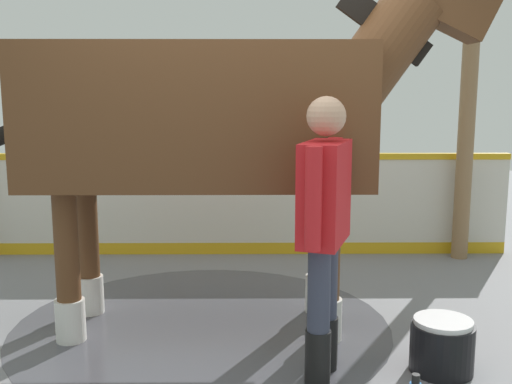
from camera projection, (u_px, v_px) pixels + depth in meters
The scene contains 7 objects.
ground_plane at pixel (226, 347), 4.03m from camera, with size 16.00×16.00×0.02m, color gray.
wet_patch at pixel (202, 325), 4.38m from camera, with size 2.70×2.70×0.00m, color #4C4C54.
barrier_wall at pixel (216, 208), 6.21m from camera, with size 1.91×5.70×1.04m.
roof_post_near at pixel (467, 125), 5.91m from camera, with size 0.16×0.16×2.68m, color olive.
horse at pixel (215, 119), 4.13m from camera, with size 1.60×3.49×2.55m.
handler at pixel (324, 220), 3.45m from camera, with size 0.55×0.46×1.65m.
wash_bucket at pixel (442, 346), 3.64m from camera, with size 0.38×0.38×0.33m.
Camera 1 is at (-3.66, 1.01, 1.69)m, focal length 42.50 mm.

